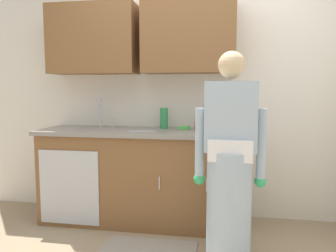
{
  "coord_description": "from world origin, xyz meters",
  "views": [
    {
      "loc": [
        0.32,
        -2.49,
        1.34
      ],
      "look_at": [
        -0.21,
        0.55,
        1.0
      ],
      "focal_mm": 35.58,
      "sensor_mm": 36.0,
      "label": 1
    }
  ],
  "objects_px": {
    "sink": "(100,130)",
    "bottle_dish_liquid": "(220,121)",
    "bottle_water_short": "(207,116)",
    "cup_by_sink": "(198,126)",
    "sponge": "(184,128)",
    "bottle_water_tall": "(164,118)",
    "knife_on_counter": "(142,131)",
    "person_at_sink": "(229,175)",
    "bottle_soap": "(228,120)"
  },
  "relations": [
    {
      "from": "person_at_sink",
      "to": "sponge",
      "type": "xyz_separation_m",
      "value": [
        -0.45,
        0.81,
        0.26
      ]
    },
    {
      "from": "person_at_sink",
      "to": "cup_by_sink",
      "type": "bearing_deg",
      "value": 112.63
    },
    {
      "from": "bottle_water_tall",
      "to": "bottle_soap",
      "type": "bearing_deg",
      "value": -0.75
    },
    {
      "from": "person_at_sink",
      "to": "cup_by_sink",
      "type": "height_order",
      "value": "person_at_sink"
    },
    {
      "from": "person_at_sink",
      "to": "bottle_soap",
      "type": "height_order",
      "value": "person_at_sink"
    },
    {
      "from": "person_at_sink",
      "to": "bottle_soap",
      "type": "bearing_deg",
      "value": 90.62
    },
    {
      "from": "person_at_sink",
      "to": "bottle_dish_liquid",
      "type": "relative_size",
      "value": 9.7
    },
    {
      "from": "person_at_sink",
      "to": "sponge",
      "type": "relative_size",
      "value": 14.73
    },
    {
      "from": "sink",
      "to": "bottle_soap",
      "type": "relative_size",
      "value": 2.49
    },
    {
      "from": "person_at_sink",
      "to": "knife_on_counter",
      "type": "bearing_deg",
      "value": 145.48
    },
    {
      "from": "person_at_sink",
      "to": "bottle_soap",
      "type": "relative_size",
      "value": 8.08
    },
    {
      "from": "bottle_soap",
      "to": "knife_on_counter",
      "type": "bearing_deg",
      "value": -162.13
    },
    {
      "from": "sink",
      "to": "person_at_sink",
      "type": "xyz_separation_m",
      "value": [
        1.31,
        -0.69,
        -0.23
      ]
    },
    {
      "from": "bottle_water_short",
      "to": "cup_by_sink",
      "type": "bearing_deg",
      "value": -115.83
    },
    {
      "from": "sink",
      "to": "sponge",
      "type": "xyz_separation_m",
      "value": [
        0.86,
        0.12,
        0.03
      ]
    },
    {
      "from": "bottle_soap",
      "to": "knife_on_counter",
      "type": "relative_size",
      "value": 0.84
    },
    {
      "from": "bottle_soap",
      "to": "bottle_water_short",
      "type": "height_order",
      "value": "bottle_water_short"
    },
    {
      "from": "person_at_sink",
      "to": "bottle_dish_liquid",
      "type": "distance_m",
      "value": 0.95
    },
    {
      "from": "bottle_water_short",
      "to": "sponge",
      "type": "xyz_separation_m",
      "value": [
        -0.22,
        -0.06,
        -0.11
      ]
    },
    {
      "from": "bottle_soap",
      "to": "bottle_dish_liquid",
      "type": "bearing_deg",
      "value": 148.04
    },
    {
      "from": "bottle_water_short",
      "to": "cup_by_sink",
      "type": "relative_size",
      "value": 2.83
    },
    {
      "from": "person_at_sink",
      "to": "sponge",
      "type": "bearing_deg",
      "value": 118.93
    },
    {
      "from": "sink",
      "to": "bottle_water_tall",
      "type": "xyz_separation_m",
      "value": [
        0.64,
        0.15,
        0.12
      ]
    },
    {
      "from": "cup_by_sink",
      "to": "sponge",
      "type": "bearing_deg",
      "value": 148.05
    },
    {
      "from": "sink",
      "to": "cup_by_sink",
      "type": "xyz_separation_m",
      "value": [
        1.01,
        0.03,
        0.06
      ]
    },
    {
      "from": "bottle_water_tall",
      "to": "knife_on_counter",
      "type": "bearing_deg",
      "value": -121.55
    },
    {
      "from": "sink",
      "to": "person_at_sink",
      "type": "bearing_deg",
      "value": -27.98
    },
    {
      "from": "bottle_dish_liquid",
      "to": "sponge",
      "type": "relative_size",
      "value": 1.52
    },
    {
      "from": "person_at_sink",
      "to": "cup_by_sink",
      "type": "xyz_separation_m",
      "value": [
        -0.3,
        0.72,
        0.29
      ]
    },
    {
      "from": "knife_on_counter",
      "to": "bottle_water_short",
      "type": "bearing_deg",
      "value": -175.37
    },
    {
      "from": "bottle_dish_liquid",
      "to": "bottle_water_tall",
      "type": "bearing_deg",
      "value": -175.49
    },
    {
      "from": "person_at_sink",
      "to": "bottle_water_short",
      "type": "xyz_separation_m",
      "value": [
        -0.23,
        0.87,
        0.38
      ]
    },
    {
      "from": "sponge",
      "to": "bottle_soap",
      "type": "bearing_deg",
      "value": 3.0
    },
    {
      "from": "bottle_water_tall",
      "to": "bottle_water_short",
      "type": "relative_size",
      "value": 0.81
    },
    {
      "from": "sink",
      "to": "bottle_dish_liquid",
      "type": "height_order",
      "value": "sink"
    },
    {
      "from": "bottle_water_short",
      "to": "bottle_dish_liquid",
      "type": "bearing_deg",
      "value": 7.07
    },
    {
      "from": "sponge",
      "to": "bottle_water_tall",
      "type": "bearing_deg",
      "value": 171.58
    },
    {
      "from": "bottle_soap",
      "to": "bottle_dish_liquid",
      "type": "distance_m",
      "value": 0.1
    },
    {
      "from": "bottle_dish_liquid",
      "to": "cup_by_sink",
      "type": "xyz_separation_m",
      "value": [
        -0.21,
        -0.17,
        -0.04
      ]
    },
    {
      "from": "sink",
      "to": "bottle_dish_liquid",
      "type": "bearing_deg",
      "value": 9.15
    },
    {
      "from": "sink",
      "to": "bottle_water_short",
      "type": "distance_m",
      "value": 1.1
    },
    {
      "from": "bottle_water_tall",
      "to": "cup_by_sink",
      "type": "xyz_separation_m",
      "value": [
        0.36,
        -0.12,
        -0.06
      ]
    },
    {
      "from": "person_at_sink",
      "to": "knife_on_counter",
      "type": "xyz_separation_m",
      "value": [
        -0.83,
        0.57,
        0.25
      ]
    },
    {
      "from": "knife_on_counter",
      "to": "sink",
      "type": "bearing_deg",
      "value": -36.37
    },
    {
      "from": "sink",
      "to": "bottle_dish_liquid",
      "type": "relative_size",
      "value": 2.99
    },
    {
      "from": "knife_on_counter",
      "to": "person_at_sink",
      "type": "bearing_deg",
      "value": 123.59
    },
    {
      "from": "person_at_sink",
      "to": "sponge",
      "type": "distance_m",
      "value": 0.96
    },
    {
      "from": "sponge",
      "to": "knife_on_counter",
      "type": "bearing_deg",
      "value": -147.61
    },
    {
      "from": "bottle_water_tall",
      "to": "bottle_dish_liquid",
      "type": "bearing_deg",
      "value": 4.51
    },
    {
      "from": "sink",
      "to": "knife_on_counter",
      "type": "distance_m",
      "value": 0.49
    }
  ]
}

